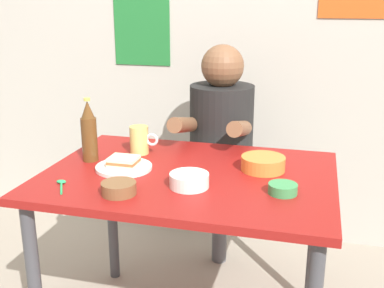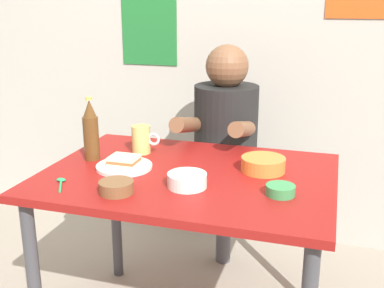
% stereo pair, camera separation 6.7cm
% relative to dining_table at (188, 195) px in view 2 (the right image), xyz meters
% --- Properties ---
extents(wall_back, '(4.40, 0.09, 2.60)m').
position_rel_dining_table_xyz_m(wall_back, '(0.00, 1.05, 0.65)').
color(wall_back, '#ADA89E').
rests_on(wall_back, ground).
extents(dining_table, '(1.10, 0.80, 0.74)m').
position_rel_dining_table_xyz_m(dining_table, '(0.00, 0.00, 0.00)').
color(dining_table, maroon).
rests_on(dining_table, ground).
extents(stool, '(0.34, 0.34, 0.45)m').
position_rel_dining_table_xyz_m(stool, '(0.00, 0.63, -0.30)').
color(stool, '#4C4C51').
rests_on(stool, ground).
extents(person_seated, '(0.33, 0.56, 0.72)m').
position_rel_dining_table_xyz_m(person_seated, '(0.00, 0.62, 0.12)').
color(person_seated, black).
rests_on(person_seated, stool).
extents(plate_orange, '(0.22, 0.22, 0.01)m').
position_rel_dining_table_xyz_m(plate_orange, '(-0.26, -0.03, 0.10)').
color(plate_orange, silver).
rests_on(plate_orange, dining_table).
extents(sandwich, '(0.11, 0.09, 0.04)m').
position_rel_dining_table_xyz_m(sandwich, '(-0.26, -0.03, 0.13)').
color(sandwich, beige).
rests_on(sandwich, plate_orange).
extents(beer_mug, '(0.13, 0.08, 0.12)m').
position_rel_dining_table_xyz_m(beer_mug, '(-0.26, 0.17, 0.15)').
color(beer_mug, '#D1BC66').
rests_on(beer_mug, dining_table).
extents(beer_bottle, '(0.06, 0.06, 0.26)m').
position_rel_dining_table_xyz_m(beer_bottle, '(-0.43, 0.04, 0.21)').
color(beer_bottle, '#593819').
rests_on(beer_bottle, dining_table).
extents(rice_bowl_white, '(0.14, 0.14, 0.05)m').
position_rel_dining_table_xyz_m(rice_bowl_white, '(0.04, -0.14, 0.12)').
color(rice_bowl_white, silver).
rests_on(rice_bowl_white, dining_table).
extents(dip_bowl_green, '(0.10, 0.10, 0.03)m').
position_rel_dining_table_xyz_m(dip_bowl_green, '(0.36, -0.11, 0.11)').
color(dip_bowl_green, '#388C4C').
rests_on(dip_bowl_green, dining_table).
extents(condiment_bowl_brown, '(0.12, 0.12, 0.04)m').
position_rel_dining_table_xyz_m(condiment_bowl_brown, '(-0.18, -0.26, 0.12)').
color(condiment_bowl_brown, brown).
rests_on(condiment_bowl_brown, dining_table).
extents(soup_bowl_orange, '(0.17, 0.17, 0.05)m').
position_rel_dining_table_xyz_m(soup_bowl_orange, '(0.27, 0.10, 0.12)').
color(soup_bowl_orange, orange).
rests_on(soup_bowl_orange, dining_table).
extents(spoon, '(0.08, 0.11, 0.01)m').
position_rel_dining_table_xyz_m(spoon, '(-0.41, -0.24, 0.10)').
color(spoon, '#26A559').
rests_on(spoon, dining_table).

